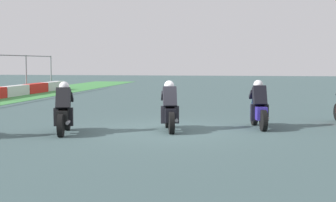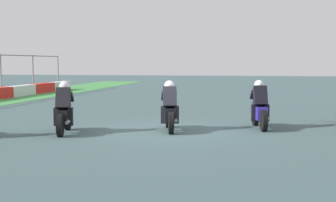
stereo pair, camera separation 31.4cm
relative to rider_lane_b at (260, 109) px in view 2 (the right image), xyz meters
The scene contains 4 objects.
ground_plane 2.98m from the rider_lane_b, 109.65° to the left, with size 120.00×120.00×0.00m, color #3E5556.
rider_lane_b is the anchor object (origin of this frame).
rider_lane_c 2.86m from the rider_lane_b, 110.81° to the left, with size 2.01×0.67×1.51m.
rider_lane_d 5.97m from the rider_lane_b, 110.44° to the left, with size 2.02×0.66×1.51m.
Camera 2 is at (-14.63, -2.68, 2.07)m, focal length 52.90 mm.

